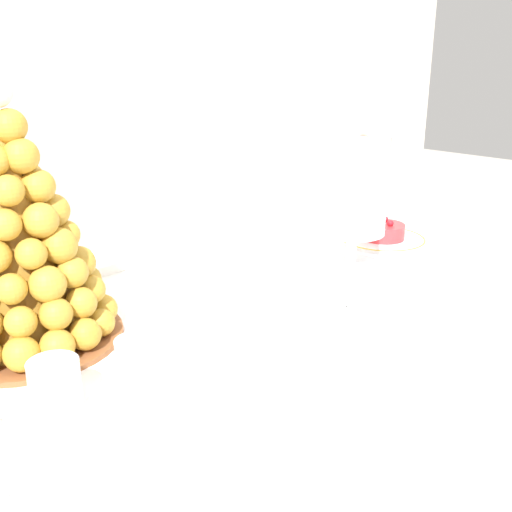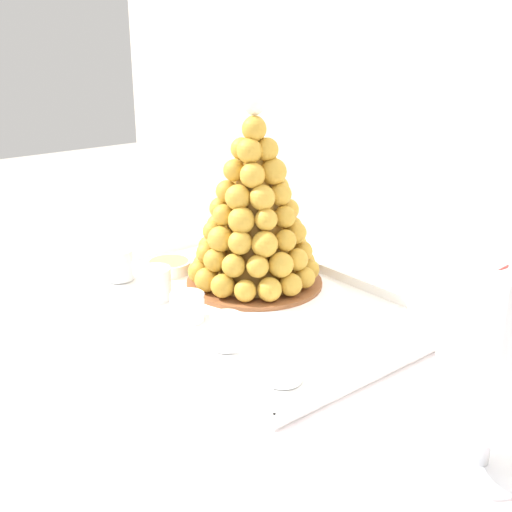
% 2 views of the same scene
% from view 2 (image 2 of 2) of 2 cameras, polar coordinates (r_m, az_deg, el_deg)
% --- Properties ---
extents(buffet_table, '(1.52, 0.86, 0.79)m').
position_cam_2_polar(buffet_table, '(1.04, 6.07, -15.85)').
color(buffet_table, brown).
rests_on(buffet_table, ground_plane).
extents(serving_tray, '(0.66, 0.43, 0.02)m').
position_cam_2_polar(serving_tray, '(1.18, -0.91, -4.15)').
color(serving_tray, white).
rests_on(serving_tray, buffet_table).
extents(croquembouche, '(0.26, 0.26, 0.36)m').
position_cam_2_polar(croquembouche, '(1.21, -0.18, 3.82)').
color(croquembouche, brown).
rests_on(croquembouche, serving_tray).
extents(dessert_cup_left, '(0.06, 0.06, 0.06)m').
position_cam_2_polar(dessert_cup_left, '(1.30, -11.96, -0.83)').
color(dessert_cup_left, silver).
rests_on(dessert_cup_left, serving_tray).
extents(dessert_cup_mid_left, '(0.06, 0.06, 0.06)m').
position_cam_2_polar(dessert_cup_mid_left, '(1.19, -8.88, -2.51)').
color(dessert_cup_mid_left, silver).
rests_on(dessert_cup_mid_left, serving_tray).
extents(dessert_cup_centre, '(0.06, 0.06, 0.05)m').
position_cam_2_polar(dessert_cup_centre, '(1.11, -6.05, -4.57)').
color(dessert_cup_centre, silver).
rests_on(dessert_cup_centre, serving_tray).
extents(dessert_cup_mid_right, '(0.05, 0.05, 0.05)m').
position_cam_2_polar(dessert_cup_mid_right, '(1.01, -2.62, -6.72)').
color(dessert_cup_mid_right, silver).
rests_on(dessert_cup_mid_right, serving_tray).
extents(dessert_cup_right, '(0.05, 0.05, 0.06)m').
position_cam_2_polar(dessert_cup_right, '(0.92, 2.39, -9.40)').
color(dessert_cup_right, silver).
rests_on(dessert_cup_right, serving_tray).
extents(creme_brulee_ramekin, '(0.09, 0.09, 0.02)m').
position_cam_2_polar(creme_brulee_ramekin, '(1.32, -7.65, -0.86)').
color(creme_brulee_ramekin, white).
rests_on(creme_brulee_ramekin, serving_tray).
extents(macaron_goblet, '(0.12, 0.12, 0.26)m').
position_cam_2_polar(macaron_goblet, '(0.75, 20.35, -7.53)').
color(macaron_goblet, white).
rests_on(macaron_goblet, buffet_table).
extents(wine_glass, '(0.08, 0.08, 0.16)m').
position_cam_2_polar(wine_glass, '(1.34, 1.95, 3.81)').
color(wine_glass, silver).
rests_on(wine_glass, buffet_table).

